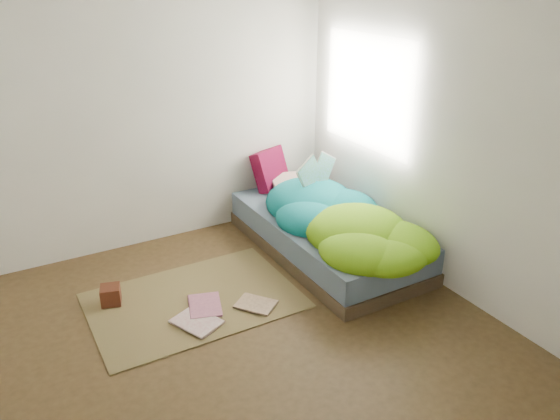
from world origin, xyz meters
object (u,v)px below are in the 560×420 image
object	(u,v)px
floor_book_b	(189,308)
bed	(326,235)
open_book	(317,161)
pillow_magenta	(270,169)
wooden_box	(111,295)
floor_book_a	(185,331)

from	to	relation	value
floor_book_b	bed	bearing A→B (deg)	28.55
bed	open_book	bearing A→B (deg)	77.59
pillow_magenta	floor_book_b	distance (m)	1.90
open_book	floor_book_b	distance (m)	1.79
pillow_magenta	open_book	xyz separation A→B (m)	(0.14, -0.66, 0.27)
pillow_magenta	bed	bearing A→B (deg)	-111.38
pillow_magenta	wooden_box	size ratio (longest dim) A/B	2.73
floor_book_a	open_book	bearing A→B (deg)	1.51
wooden_box	floor_book_a	bearing A→B (deg)	-60.23
floor_book_a	floor_book_b	xyz separation A→B (m)	(0.13, 0.25, 0.00)
wooden_box	floor_book_a	world-z (taller)	wooden_box
bed	pillow_magenta	xyz separation A→B (m)	(-0.08, 0.92, 0.37)
pillow_magenta	floor_book_a	xyz separation A→B (m)	(-1.51, -1.45, -0.52)
open_book	wooden_box	xyz separation A→B (m)	(-2.01, -0.15, -0.72)
pillow_magenta	floor_book_a	size ratio (longest dim) A/B	1.17
pillow_magenta	wooden_box	distance (m)	2.09
floor_book_b	floor_book_a	bearing A→B (deg)	-99.68
bed	floor_book_b	bearing A→B (deg)	-169.11
pillow_magenta	floor_book_a	distance (m)	2.15
bed	floor_book_a	world-z (taller)	bed
pillow_magenta	wooden_box	xyz separation A→B (m)	(-1.87, -0.81, -0.46)
bed	floor_book_b	distance (m)	1.49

